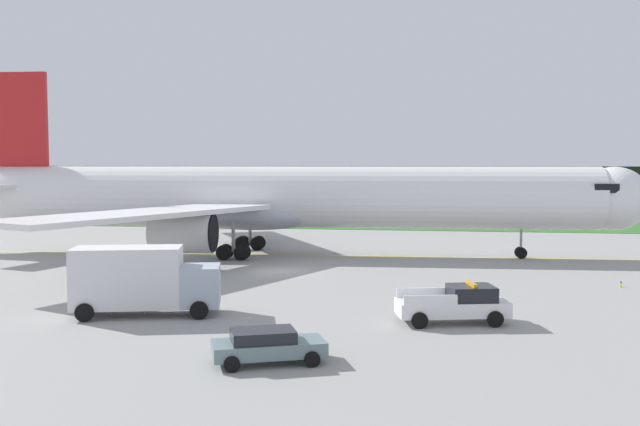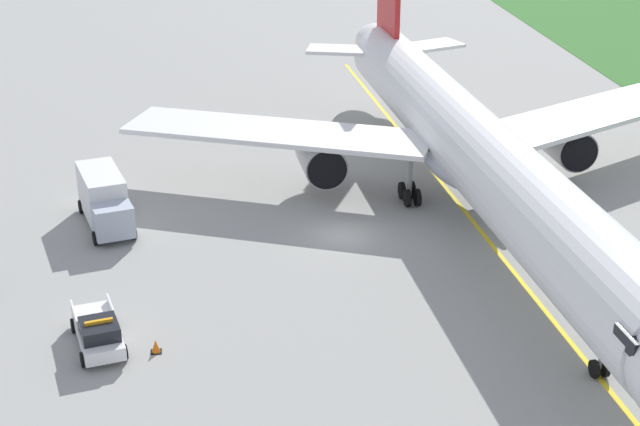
# 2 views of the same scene
# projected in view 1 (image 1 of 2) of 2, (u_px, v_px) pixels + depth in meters

# --- Properties ---
(ground) EXTENTS (320.00, 320.00, 0.00)m
(ground) POSITION_uv_depth(u_px,v_px,m) (279.00, 272.00, 49.52)
(ground) COLOR gray
(grass_verge) EXTENTS (320.00, 33.39, 0.04)m
(grass_verge) POSITION_uv_depth(u_px,v_px,m) (352.00, 218.00, 97.23)
(grass_verge) COLOR #336D2B
(grass_verge) RESTS_ON ground
(distant_tree_line) EXTENTS (288.00, 4.96, 7.05)m
(distant_tree_line) POSITION_uv_depth(u_px,v_px,m) (366.00, 187.00, 118.50)
(distant_tree_line) COLOR black
(distant_tree_line) RESTS_ON ground
(taxiway_centerline_main) EXTENTS (80.31, 4.17, 0.01)m
(taxiway_centerline_main) POSITION_uv_depth(u_px,v_px,m) (284.00, 255.00, 58.40)
(taxiway_centerline_main) COLOR yellow
(taxiway_centerline_main) RESTS_ON ground
(airliner) EXTENTS (59.62, 45.10, 15.25)m
(airliner) POSITION_uv_depth(u_px,v_px,m) (274.00, 199.00, 58.16)
(airliner) COLOR white
(airliner) RESTS_ON ground
(ops_pickup_truck) EXTENTS (5.52, 3.18, 1.94)m
(ops_pickup_truck) POSITION_uv_depth(u_px,v_px,m) (456.00, 304.00, 33.55)
(ops_pickup_truck) COLOR white
(ops_pickup_truck) RESTS_ON ground
(catering_truck) EXTENTS (7.53, 4.15, 3.59)m
(catering_truck) POSITION_uv_depth(u_px,v_px,m) (142.00, 279.00, 35.15)
(catering_truck) COLOR #A5B0C1
(catering_truck) RESTS_ON ground
(staff_car) EXTENTS (4.61, 3.22, 1.30)m
(staff_car) POSITION_uv_depth(u_px,v_px,m) (267.00, 345.00, 26.80)
(staff_car) COLOR slate
(staff_car) RESTS_ON ground
(apron_cone) EXTENTS (0.56, 0.56, 0.70)m
(apron_cone) POSITION_uv_depth(u_px,v_px,m) (472.00, 304.00, 36.28)
(apron_cone) COLOR black
(apron_cone) RESTS_ON ground
(taxiway_edge_light_east) EXTENTS (0.12, 0.12, 0.38)m
(taxiway_edge_light_east) POSITION_uv_depth(u_px,v_px,m) (621.00, 284.00, 43.23)
(taxiway_edge_light_east) COLOR yellow
(taxiway_edge_light_east) RESTS_ON ground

